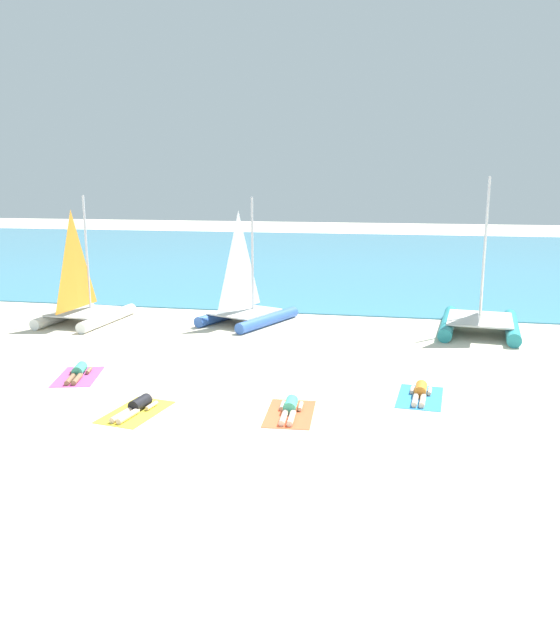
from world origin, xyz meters
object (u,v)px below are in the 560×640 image
Objects in this scene: sailboat_teal at (481,310)px; towel_center_left at (136,412)px; sunbather_center_left at (137,406)px; sunbather_rightmost at (420,392)px; sunbather_leftmost at (78,372)px; sunbather_center_right at (290,408)px; towel_rightmost at (420,397)px; sailboat_white at (83,304)px; towel_leftmost at (78,377)px; towel_center_right at (290,414)px; sailboat_blue at (246,305)px.

sailboat_teal is 2.92× the size of towel_center_left.
sunbather_center_left is 1.00× the size of sunbather_rightmost.
sunbather_center_right is at bearing -29.26° from sunbather_leftmost.
sunbather_center_left is (0.01, 0.07, 0.13)m from towel_center_left.
sailboat_teal is at bearing 73.83° from towel_rightmost.
sunbather_rightmost is at bearing -100.04° from sailboat_teal.
sailboat_white is at bearing 102.36° from sunbather_leftmost.
towel_leftmost is at bearing 140.37° from towel_center_left.
sunbather_rightmost is at bearing -21.75° from sailboat_white.
sailboat_teal reaches higher than towel_center_right.
sailboat_teal is at bearing 56.68° from sunbather_center_right.
sailboat_teal is 10.80m from towel_center_right.
sailboat_teal is 7.97m from towel_rightmost.
sailboat_teal reaches higher than towel_rightmost.
sailboat_blue reaches higher than sunbather_center_right.
sunbather_leftmost is at bearing 139.76° from towel_center_left.
sunbather_center_right is 3.54m from sunbather_rightmost.
sunbather_center_right reaches higher than towel_rightmost.
sunbather_leftmost is 3.62m from towel_center_left.
sailboat_blue is at bearing 130.94° from towel_rightmost.
sailboat_teal is 13.34m from sunbather_center_left.
sailboat_white is 2.55× the size of towel_center_left.
sailboat_white is 14.94m from sailboat_teal.
sunbather_center_left reaches higher than towel_center_left.
sailboat_white is 10.61m from towel_center_left.
sailboat_white reaches higher than towel_center_left.
towel_rightmost is at bearing 28.40° from sunbather_center_left.
towel_center_left is 1.21× the size of sunbather_center_left.
sailboat_blue is at bearing 135.70° from sunbather_rightmost.
sunbather_center_left reaches higher than towel_rightmost.
sunbather_rightmost is at bearing 28.90° from sunbather_center_left.
sunbather_center_left is at bearing -155.57° from sunbather_rightmost.
towel_center_left is 1.21× the size of sunbather_rightmost.
sailboat_blue is 2.52× the size of towel_rightmost.
sunbather_leftmost is at bearing -174.66° from sunbather_rightmost.
sailboat_teal is 13.98m from towel_leftmost.
sunbather_leftmost is 0.99× the size of sunbather_rightmost.
towel_leftmost is 9.40m from towel_rightmost.
sailboat_white is 12.61m from towel_center_right.
sunbather_rightmost is (3.05, 1.80, 0.00)m from sunbather_center_right.
sunbather_leftmost is 0.82× the size of towel_rightmost.
sunbather_center_right is at bearing 18.67° from sunbather_center_left.
sunbather_leftmost is 9.42m from sunbather_rightmost.
towel_leftmost is at bearing 161.98° from sunbather_center_right.
sunbather_rightmost is at bearing 20.42° from towel_center_left.
sunbather_rightmost is (6.66, 2.48, 0.13)m from towel_center_left.
towel_center_right is 0.14m from sunbather_center_right.
towel_rightmost is at bearing -27.09° from sailboat_blue.
sunbather_leftmost is 0.99× the size of sunbather_center_left.
sunbather_center_left is at bearing -50.68° from sailboat_white.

